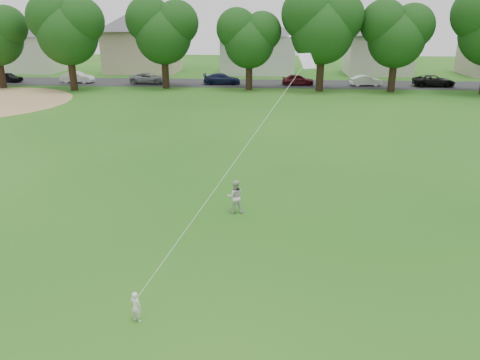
{
  "coord_description": "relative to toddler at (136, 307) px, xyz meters",
  "views": [
    {
      "loc": [
        2.19,
        -13.8,
        8.03
      ],
      "look_at": [
        1.07,
        2.0,
        2.3
      ],
      "focal_mm": 35.0,
      "sensor_mm": 36.0,
      "label": 1
    }
  ],
  "objects": [
    {
      "name": "tree_row",
      "position": [
        2.01,
        39.88,
        6.04
      ],
      "size": [
        82.98,
        8.39,
        10.77
      ],
      "color": "black",
      "rests_on": "ground"
    },
    {
      "name": "parked_cars",
      "position": [
        -0.82,
        44.24,
        0.17
      ],
      "size": [
        53.93,
        2.22,
        1.29
      ],
      "color": "black",
      "rests_on": "ground"
    },
    {
      "name": "street",
      "position": [
        1.4,
        45.24,
        -0.45
      ],
      "size": [
        90.0,
        7.0,
        0.01
      ],
      "primitive_type": "cube",
      "color": "#2D2D30",
      "rests_on": "ground"
    },
    {
      "name": "kite",
      "position": [
        2.57,
        6.03,
        2.79
      ],
      "size": [
        3.11,
        6.52,
        14.1
      ],
      "color": "white",
      "rests_on": "ground"
    },
    {
      "name": "older_boy",
      "position": [
        2.1,
        7.57,
        0.26
      ],
      "size": [
        0.77,
        0.64,
        1.43
      ],
      "primitive_type": "imported",
      "rotation": [
        0.0,
        0.0,
        3.29
      ],
      "color": "silver",
      "rests_on": "ground"
    },
    {
      "name": "house_row",
      "position": [
        1.47,
        55.24,
        4.43
      ],
      "size": [
        76.5,
        14.04,
        10.15
      ],
      "color": "silver",
      "rests_on": "ground"
    },
    {
      "name": "ground",
      "position": [
        1.4,
        3.24,
        -0.46
      ],
      "size": [
        160.0,
        160.0,
        0.0
      ],
      "primitive_type": "plane",
      "color": "#145012",
      "rests_on": "ground"
    },
    {
      "name": "toddler",
      "position": [
        0.0,
        0.0,
        0.0
      ],
      "size": [
        0.39,
        0.32,
        0.92
      ],
      "primitive_type": "imported",
      "rotation": [
        0.0,
        0.0,
        2.79
      ],
      "color": "white",
      "rests_on": "ground"
    }
  ]
}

